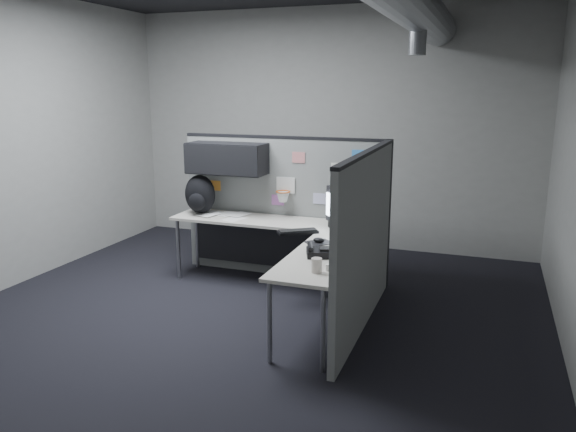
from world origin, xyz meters
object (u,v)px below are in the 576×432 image
at_px(backpack, 200,195).
at_px(monitor, 351,208).
at_px(keyboard, 298,232).
at_px(desk, 285,239).
at_px(phone, 317,252).

bearing_deg(backpack, monitor, 2.82).
relative_size(monitor, keyboard, 1.31).
relative_size(desk, backpack, 5.12).
xyz_separation_m(monitor, phone, (-0.05, -1.02, -0.19)).
height_order(monitor, backpack, backpack).
distance_m(phone, backpack, 2.10).
height_order(desk, phone, phone).
xyz_separation_m(desk, keyboard, (0.19, -0.15, 0.13)).
xyz_separation_m(monitor, backpack, (-1.81, 0.11, -0.01)).
height_order(desk, keyboard, keyboard).
bearing_deg(phone, backpack, 136.44).
bearing_deg(phone, desk, 115.29).
distance_m(monitor, backpack, 1.81).
bearing_deg(backpack, keyboard, -12.28).
relative_size(monitor, backpack, 1.21).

